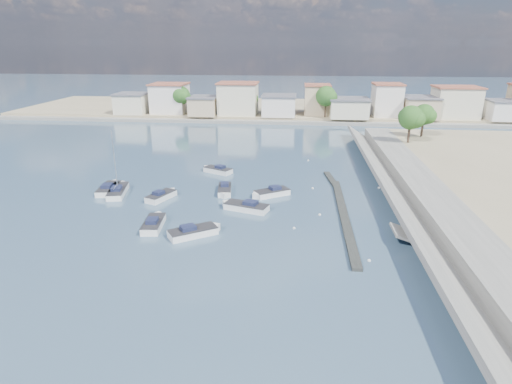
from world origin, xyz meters
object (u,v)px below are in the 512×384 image
motorboat_e (109,188)px  motorboat_g (225,190)px  motorboat_h (195,232)px  motorboat_a (154,223)px  motorboat_b (162,196)px  sailboat (118,191)px  motorboat_f (217,170)px  motorboat_d (270,193)px  motorboat_c (244,207)px

motorboat_e → motorboat_g: same height
motorboat_e → motorboat_h: same height
motorboat_a → motorboat_h: same height
motorboat_g → motorboat_b: bearing=-159.0°
motorboat_a → sailboat: 13.49m
motorboat_f → motorboat_d: bearing=-47.7°
motorboat_d → motorboat_g: size_ratio=0.98×
motorboat_c → motorboat_g: (-3.48, 5.91, 0.00)m
motorboat_f → motorboat_g: (2.94, -9.69, 0.00)m
motorboat_c → sailboat: 18.54m
motorboat_b → motorboat_g: size_ratio=0.97×
motorboat_f → motorboat_a: bearing=-98.1°
motorboat_e → motorboat_a: bearing=-48.0°
motorboat_e → motorboat_f: bearing=38.2°
motorboat_h → sailboat: size_ratio=0.60×
motorboat_a → motorboat_f: same height
motorboat_c → motorboat_h: same height
motorboat_f → motorboat_b: bearing=-111.3°
motorboat_g → sailboat: (-14.55, -1.58, 0.03)m
motorboat_d → motorboat_g: (-6.33, 0.50, 0.00)m
motorboat_a → sailboat: (-8.53, 10.45, 0.03)m
motorboat_a → sailboat: bearing=129.2°
motorboat_a → motorboat_b: (-1.87, 9.01, -0.00)m
motorboat_d → sailboat: (-20.88, -1.07, 0.03)m
motorboat_e → sailboat: size_ratio=0.66×
motorboat_c → motorboat_f: bearing=112.3°
motorboat_a → motorboat_e: bearing=132.0°
motorboat_f → motorboat_e: bearing=-141.8°
motorboat_f → motorboat_g: same height
motorboat_b → motorboat_g: (7.89, 3.02, 0.00)m
motorboat_f → motorboat_c: bearing=-67.7°
motorboat_c → sailboat: bearing=166.5°
motorboat_f → motorboat_h: bearing=-84.9°
motorboat_f → sailboat: bearing=-135.8°
motorboat_a → motorboat_f: 21.94m
motorboat_b → motorboat_g: bearing=21.0°
motorboat_c → motorboat_g: 6.85m
motorboat_c → motorboat_e: size_ratio=1.02×
motorboat_a → motorboat_c: bearing=32.8°
motorboat_b → motorboat_g: 8.44m
motorboat_g → motorboat_a: bearing=-116.6°
motorboat_a → motorboat_h: bearing=-19.1°
motorboat_f → motorboat_g: 10.13m
motorboat_e → motorboat_g: 16.22m
motorboat_b → motorboat_e: bearing=164.6°
motorboat_f → motorboat_h: (2.09, -23.52, 0.00)m
motorboat_b → motorboat_d: bearing=10.0°
motorboat_h → motorboat_e: bearing=139.5°
motorboat_e → motorboat_h: 20.17m
motorboat_b → motorboat_e: 8.62m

